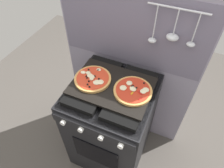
{
  "coord_description": "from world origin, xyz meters",
  "views": [
    {
      "loc": [
        0.37,
        -0.86,
        1.93
      ],
      "look_at": [
        0.0,
        0.0,
        0.93
      ],
      "focal_mm": 32.79,
      "sensor_mm": 36.0,
      "label": 1
    }
  ],
  "objects_px": {
    "stove": "(112,123)",
    "baking_tray": "(112,86)",
    "pizza_right": "(133,90)",
    "pizza_left": "(93,79)"
  },
  "relations": [
    {
      "from": "stove",
      "to": "baking_tray",
      "type": "distance_m",
      "value": 0.46
    },
    {
      "from": "pizza_left",
      "to": "pizza_right",
      "type": "xyz_separation_m",
      "value": [
        0.29,
        0.01,
        -0.0
      ]
    },
    {
      "from": "stove",
      "to": "pizza_right",
      "type": "xyz_separation_m",
      "value": [
        0.15,
        0.0,
        0.48
      ]
    },
    {
      "from": "baking_tray",
      "to": "pizza_right",
      "type": "relative_size",
      "value": 2.13
    },
    {
      "from": "stove",
      "to": "baking_tray",
      "type": "height_order",
      "value": "baking_tray"
    },
    {
      "from": "pizza_left",
      "to": "stove",
      "type": "bearing_deg",
      "value": 2.56
    },
    {
      "from": "baking_tray",
      "to": "pizza_right",
      "type": "height_order",
      "value": "pizza_right"
    },
    {
      "from": "baking_tray",
      "to": "pizza_right",
      "type": "xyz_separation_m",
      "value": [
        0.15,
        0.0,
        0.02
      ]
    },
    {
      "from": "pizza_left",
      "to": "pizza_right",
      "type": "relative_size",
      "value": 1.0
    },
    {
      "from": "baking_tray",
      "to": "stove",
      "type": "bearing_deg",
      "value": -90.0
    }
  ]
}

